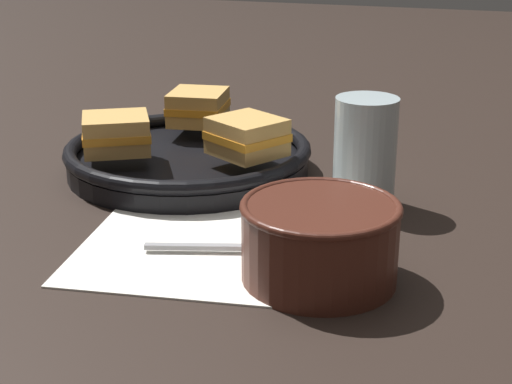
% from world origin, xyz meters
% --- Properties ---
extents(ground_plane, '(4.00, 4.00, 0.00)m').
position_xyz_m(ground_plane, '(0.00, 0.00, 0.00)').
color(ground_plane, black).
extents(napkin, '(0.30, 0.27, 0.00)m').
position_xyz_m(napkin, '(-0.01, -0.06, 0.00)').
color(napkin, white).
rests_on(napkin, ground_plane).
extents(soup_bowl, '(0.15, 0.15, 0.08)m').
position_xyz_m(soup_bowl, '(0.11, -0.09, 0.04)').
color(soup_bowl, '#4C2319').
rests_on(soup_bowl, ground_plane).
extents(spoon, '(0.16, 0.06, 0.01)m').
position_xyz_m(spoon, '(0.04, -0.06, 0.01)').
color(spoon, '#9E9EA3').
rests_on(spoon, napkin).
extents(skillet, '(0.32, 0.32, 0.04)m').
position_xyz_m(skillet, '(-0.13, 0.16, 0.02)').
color(skillet, black).
rests_on(skillet, ground_plane).
extents(sandwich_near_left, '(0.11, 0.11, 0.05)m').
position_xyz_m(sandwich_near_left, '(-0.04, 0.13, 0.06)').
color(sandwich_near_left, tan).
rests_on(sandwich_near_left, skillet).
extents(sandwich_near_right, '(0.09, 0.09, 0.05)m').
position_xyz_m(sandwich_near_right, '(-0.15, 0.25, 0.06)').
color(sandwich_near_right, tan).
rests_on(sandwich_near_right, skillet).
extents(sandwich_far_left, '(0.11, 0.11, 0.05)m').
position_xyz_m(sandwich_far_left, '(-0.20, 0.09, 0.06)').
color(sandwich_far_left, tan).
rests_on(sandwich_far_left, skillet).
extents(drinking_glass, '(0.07, 0.07, 0.13)m').
position_xyz_m(drinking_glass, '(0.11, 0.11, 0.06)').
color(drinking_glass, silver).
rests_on(drinking_glass, ground_plane).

